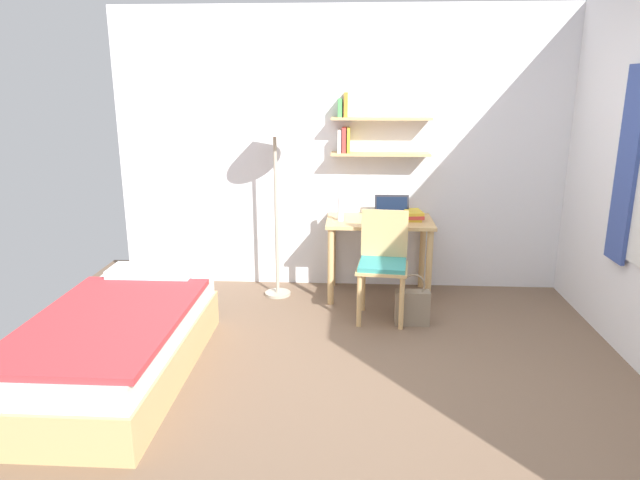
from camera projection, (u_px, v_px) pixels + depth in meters
The scene contains 10 objects.
ground_plane at pixel (345, 386), 3.71m from camera, with size 5.28×5.28×0.00m, color brown.
wall_back at pixel (350, 151), 5.31m from camera, with size 4.40×0.27×2.60m.
bed at pixel (118, 343), 3.78m from camera, with size 0.93×1.87×0.54m.
desk at pixel (379, 234), 5.18m from camera, with size 0.96×0.59×0.73m.
desk_chair at pixel (383, 260), 4.70m from camera, with size 0.45×0.46×0.90m.
standing_lamp at pixel (275, 131), 4.94m from camera, with size 0.43×0.43×1.71m.
laptop at pixel (392, 213), 5.17m from camera, with size 0.32×0.22×0.21m.
water_bottle at pixel (340, 209), 5.07m from camera, with size 0.06×0.06×0.21m, color silver.
book_stack at pixel (413, 215), 5.13m from camera, with size 0.18×0.26×0.08m.
handbag at pixel (412, 306), 4.64m from camera, with size 0.28×0.12×0.43m.
Camera 1 is at (0.03, -3.33, 1.90)m, focal length 31.87 mm.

